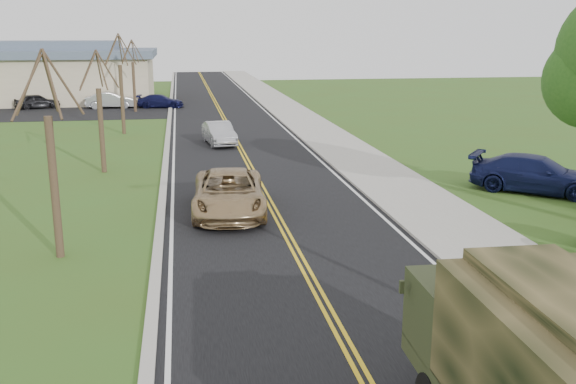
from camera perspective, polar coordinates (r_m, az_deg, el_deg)
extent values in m
cube|color=black|center=(49.49, -5.67, 6.45)|extent=(8.00, 120.00, 0.01)
cube|color=#9E998E|center=(49.93, -0.88, 6.65)|extent=(0.30, 120.00, 0.12)
cube|color=#9E998E|center=(50.22, 1.11, 6.68)|extent=(3.20, 120.00, 0.10)
cube|color=#9E998E|center=(49.38, -10.51, 6.32)|extent=(0.30, 120.00, 0.10)
cylinder|color=#38281C|center=(19.81, -20.05, 0.32)|extent=(0.24, 0.24, 4.20)
cylinder|color=#38281C|center=(19.40, -19.34, 9.18)|extent=(1.01, 0.33, 1.90)
cylinder|color=#38281C|center=(19.96, -20.36, 8.99)|extent=(0.13, 1.29, 1.74)
cylinder|color=#38281C|center=(19.62, -22.04, 9.00)|extent=(0.98, 0.43, 1.90)
cylinder|color=#38281C|center=(18.97, -22.22, 8.61)|extent=(0.79, 1.05, 1.77)
cylinder|color=#38281C|center=(18.90, -20.23, 9.00)|extent=(0.58, 0.90, 1.90)
cylinder|color=#38281C|center=(31.50, -16.25, 5.23)|extent=(0.24, 0.24, 3.96)
cylinder|color=#38281C|center=(31.28, -15.76, 10.48)|extent=(0.96, 0.32, 1.79)
cylinder|color=#38281C|center=(31.79, -16.43, 10.35)|extent=(0.12, 1.22, 1.65)
cylinder|color=#38281C|center=(31.43, -17.37, 10.38)|extent=(0.93, 0.41, 1.79)
cylinder|color=#38281C|center=(30.82, -17.39, 10.18)|extent=(0.75, 0.99, 1.67)
cylinder|color=#38281C|center=(30.80, -16.22, 10.40)|extent=(0.55, 0.85, 1.80)
cylinder|color=#38281C|center=(43.32, -14.53, 7.94)|extent=(0.24, 0.24, 4.44)
cylinder|color=#38281C|center=(43.22, -14.10, 12.21)|extent=(1.07, 0.35, 2.00)
cylinder|color=#38281C|center=(43.77, -14.67, 12.09)|extent=(0.13, 1.36, 1.84)
cylinder|color=#38281C|center=(43.35, -15.43, 12.14)|extent=(1.03, 0.46, 2.00)
cylinder|color=#38281C|center=(42.66, -15.41, 12.00)|extent=(0.83, 1.10, 1.87)
cylinder|color=#38281C|center=(42.66, -14.46, 12.17)|extent=(0.61, 0.95, 2.01)
cylinder|color=#38281C|center=(55.25, -13.52, 9.05)|extent=(0.24, 0.24, 4.08)
cylinder|color=#38281C|center=(55.19, -13.20, 12.12)|extent=(0.99, 0.33, 1.84)
cylinder|color=#38281C|center=(55.69, -13.62, 12.04)|extent=(0.13, 1.25, 1.69)
cylinder|color=#38281C|center=(55.30, -14.15, 12.07)|extent=(0.95, 0.42, 1.85)
cylinder|color=#38281C|center=(54.66, -14.12, 11.98)|extent=(0.77, 1.02, 1.72)
cylinder|color=#38281C|center=(54.68, -13.44, 12.09)|extent=(0.57, 0.88, 1.85)
cube|color=tan|center=(66.33, -20.84, 9.36)|extent=(20.00, 12.00, 4.20)
cube|color=#475466|center=(66.21, -21.03, 11.42)|extent=(21.00, 13.00, 0.70)
cube|color=#475466|center=(66.19, -21.08, 12.03)|extent=(14.00, 8.00, 0.90)
cube|color=black|center=(55.74, -16.49, 6.80)|extent=(18.00, 10.00, 0.02)
cube|color=#2E351D|center=(11.66, 16.93, -10.58)|extent=(2.30, 1.84, 1.31)
cube|color=black|center=(12.29, 15.36, -8.22)|extent=(2.06, 0.14, 0.65)
imported|color=tan|center=(23.59, -5.28, -0.08)|extent=(2.94, 5.73, 1.55)
imported|color=#A9A9AE|center=(38.27, -6.13, 5.20)|extent=(1.95, 4.20, 1.33)
imported|color=#10153C|center=(28.54, 21.18, 1.49)|extent=(5.48, 4.98, 1.54)
imported|color=black|center=(60.18, -21.40, 7.52)|extent=(4.06, 2.81, 1.28)
imported|color=#BABABF|center=(58.53, -15.49, 7.87)|extent=(4.29, 1.58, 1.40)
imported|color=#0F1138|center=(57.90, -11.28, 7.93)|extent=(4.18, 2.12, 1.16)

